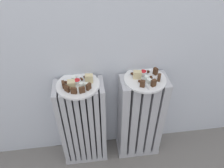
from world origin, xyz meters
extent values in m
cube|color=#B2B2B7|center=(-0.19, 0.28, 0.01)|extent=(0.29, 0.16, 0.03)
cube|color=#B2B2B7|center=(-0.31, 0.28, 0.33)|extent=(0.03, 0.16, 0.61)
cube|color=#B2B2B7|center=(-0.28, 0.28, 0.33)|extent=(0.03, 0.16, 0.61)
cube|color=#B2B2B7|center=(-0.24, 0.28, 0.33)|extent=(0.03, 0.16, 0.61)
cube|color=#B2B2B7|center=(-0.21, 0.28, 0.33)|extent=(0.03, 0.16, 0.61)
cube|color=#B2B2B7|center=(-0.17, 0.28, 0.33)|extent=(0.03, 0.16, 0.61)
cube|color=#B2B2B7|center=(-0.13, 0.28, 0.33)|extent=(0.03, 0.16, 0.61)
cube|color=#B2B2B7|center=(-0.10, 0.28, 0.33)|extent=(0.03, 0.16, 0.61)
cube|color=#B2B2B7|center=(-0.06, 0.28, 0.33)|extent=(0.03, 0.16, 0.61)
cube|color=#B2B2B7|center=(0.19, 0.28, 0.01)|extent=(0.29, 0.16, 0.03)
cube|color=#B2B2B7|center=(0.07, 0.28, 0.33)|extent=(0.04, 0.16, 0.61)
cube|color=#B2B2B7|center=(0.13, 0.28, 0.33)|extent=(0.04, 0.16, 0.61)
cube|color=#B2B2B7|center=(0.19, 0.28, 0.33)|extent=(0.04, 0.16, 0.61)
cube|color=#B2B2B7|center=(0.25, 0.28, 0.33)|extent=(0.04, 0.16, 0.61)
cube|color=#B2B2B7|center=(0.30, 0.28, 0.33)|extent=(0.04, 0.16, 0.61)
cylinder|color=white|center=(-0.19, 0.28, 0.64)|extent=(0.24, 0.24, 0.01)
cylinder|color=white|center=(0.19, 0.28, 0.64)|extent=(0.24, 0.24, 0.01)
cube|color=#472B19|center=(-0.26, 0.26, 0.67)|extent=(0.02, 0.03, 0.04)
cube|color=#472B19|center=(-0.24, 0.23, 0.67)|extent=(0.03, 0.03, 0.04)
cube|color=#472B19|center=(-0.21, 0.21, 0.67)|extent=(0.03, 0.02, 0.04)
cube|color=#472B19|center=(-0.17, 0.21, 0.67)|extent=(0.03, 0.02, 0.04)
cube|color=#472B19|center=(-0.13, 0.23, 0.67)|extent=(0.03, 0.03, 0.04)
cube|color=beige|center=(-0.22, 0.25, 0.67)|extent=(0.04, 0.04, 0.04)
cube|color=beige|center=(-0.12, 0.29, 0.67)|extent=(0.04, 0.03, 0.05)
cube|color=white|center=(-0.14, 0.26, 0.66)|extent=(0.02, 0.02, 0.02)
cube|color=white|center=(-0.17, 0.26, 0.66)|extent=(0.03, 0.03, 0.02)
cube|color=white|center=(-0.21, 0.32, 0.66)|extent=(0.03, 0.03, 0.02)
ellipsoid|color=#3D1E0F|center=(-0.17, 0.31, 0.66)|extent=(0.03, 0.03, 0.02)
ellipsoid|color=#3D1E0F|center=(-0.14, 0.33, 0.66)|extent=(0.03, 0.03, 0.02)
ellipsoid|color=#3D1E0F|center=(-0.25, 0.29, 0.66)|extent=(0.03, 0.03, 0.02)
cylinder|color=white|center=(-0.19, 0.29, 0.66)|extent=(0.04, 0.04, 0.02)
cylinder|color=red|center=(-0.19, 0.29, 0.66)|extent=(0.03, 0.03, 0.01)
cube|color=#472B19|center=(0.15, 0.21, 0.67)|extent=(0.03, 0.03, 0.04)
cube|color=#472B19|center=(0.21, 0.21, 0.67)|extent=(0.03, 0.03, 0.04)
cube|color=#472B19|center=(0.26, 0.25, 0.67)|extent=(0.03, 0.03, 0.04)
cube|color=#472B19|center=(0.25, 0.31, 0.67)|extent=(0.03, 0.03, 0.04)
cube|color=beige|center=(0.14, 0.29, 0.67)|extent=(0.05, 0.04, 0.04)
cube|color=white|center=(0.20, 0.24, 0.66)|extent=(0.03, 0.03, 0.02)
cube|color=white|center=(0.19, 0.27, 0.66)|extent=(0.03, 0.03, 0.02)
ellipsoid|color=#3D1E0F|center=(0.22, 0.28, 0.66)|extent=(0.03, 0.03, 0.02)
ellipsoid|color=#3D1E0F|center=(0.21, 0.33, 0.66)|extent=(0.03, 0.03, 0.01)
ellipsoid|color=#3D1E0F|center=(0.12, 0.32, 0.66)|extent=(0.03, 0.03, 0.02)
ellipsoid|color=#3D1E0F|center=(0.15, 0.25, 0.66)|extent=(0.03, 0.03, 0.02)
cylinder|color=white|center=(0.18, 0.31, 0.66)|extent=(0.04, 0.04, 0.03)
cylinder|color=red|center=(0.18, 0.31, 0.67)|extent=(0.03, 0.03, 0.01)
cube|color=silver|center=(0.18, 0.22, 0.65)|extent=(0.02, 0.07, 0.00)
cube|color=silver|center=(0.17, 0.27, 0.65)|extent=(0.02, 0.02, 0.00)
camera|label=1|loc=(-0.12, -0.65, 1.39)|focal=34.62mm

